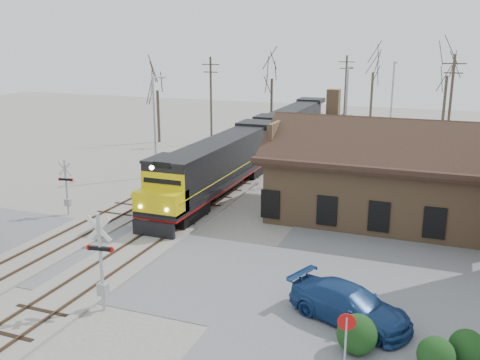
{
  "coord_description": "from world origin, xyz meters",
  "views": [
    {
      "loc": [
        15.02,
        -21.84,
        11.14
      ],
      "look_at": [
        3.1,
        9.0,
        2.35
      ],
      "focal_mm": 40.0,
      "sensor_mm": 36.0,
      "label": 1
    }
  ],
  "objects_px": {
    "depot": "(388,181)",
    "locomotive_lead": "(216,167)",
    "locomotive_trailing": "(291,126)",
    "parked_car": "(350,305)"
  },
  "relations": [
    {
      "from": "locomotive_trailing",
      "to": "depot",
      "type": "bearing_deg",
      "value": -58.66
    },
    {
      "from": "locomotive_lead",
      "to": "locomotive_trailing",
      "type": "bearing_deg",
      "value": 90.0
    },
    {
      "from": "parked_car",
      "to": "locomotive_lead",
      "type": "bearing_deg",
      "value": 62.57
    },
    {
      "from": "depot",
      "to": "locomotive_lead",
      "type": "distance_m",
      "value": 11.99
    },
    {
      "from": "depot",
      "to": "locomotive_trailing",
      "type": "height_order",
      "value": "depot"
    },
    {
      "from": "locomotive_trailing",
      "to": "parked_car",
      "type": "relative_size",
      "value": 3.69
    },
    {
      "from": "depot",
      "to": "locomotive_lead",
      "type": "bearing_deg",
      "value": 178.82
    },
    {
      "from": "depot",
      "to": "parked_car",
      "type": "relative_size",
      "value": 2.93
    },
    {
      "from": "locomotive_trailing",
      "to": "locomotive_lead",
      "type": "bearing_deg",
      "value": -90.0
    },
    {
      "from": "locomotive_lead",
      "to": "parked_car",
      "type": "relative_size",
      "value": 3.69
    }
  ]
}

